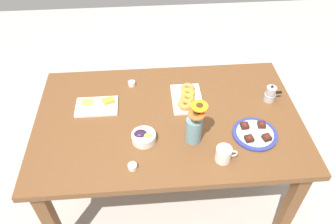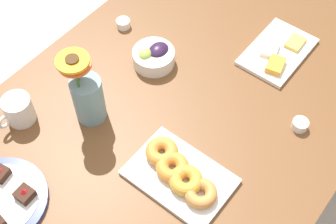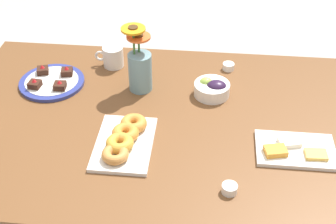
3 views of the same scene
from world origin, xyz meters
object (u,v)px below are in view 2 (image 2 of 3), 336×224
cheese_platter (278,52)px  jam_cup_berry (123,23)px  dining_table (168,135)px  flower_vase (87,96)px  croissant_platter (179,174)px  jam_cup_honey (300,124)px  coffee_mug (18,110)px  grape_bowl (154,56)px

cheese_platter → jam_cup_berry: size_ratio=5.42×
dining_table → flower_vase: (0.13, -0.19, 0.18)m
jam_cup_berry → flower_vase: (0.34, 0.17, 0.08)m
jam_cup_berry → croissant_platter: bearing=55.7°
croissant_platter → dining_table: bearing=-132.8°
jam_cup_honey → jam_cup_berry: (0.00, -0.69, 0.00)m
cheese_platter → flower_vase: 0.65m
dining_table → flower_vase: bearing=-56.4°
coffee_mug → jam_cup_berry: 0.48m
flower_vase → cheese_platter: bearing=150.7°
flower_vase → croissant_platter: bearing=89.2°
cheese_platter → jam_cup_berry: 0.53m
jam_cup_berry → flower_vase: bearing=26.8°
croissant_platter → jam_cup_honey: (-0.35, 0.18, -0.01)m
croissant_platter → flower_vase: bearing=-90.8°
dining_table → flower_vase: size_ratio=6.01×
jam_cup_berry → flower_vase: flower_vase is taller
cheese_platter → jam_cup_honey: (0.21, 0.20, 0.00)m
flower_vase → coffee_mug: bearing=-48.1°
dining_table → coffee_mug: 0.46m
dining_table → jam_cup_honey: jam_cup_honey is taller
jam_cup_honey → jam_cup_berry: 0.69m
cheese_platter → jam_cup_honey: 0.29m
dining_table → jam_cup_honey: (-0.22, 0.32, 0.10)m
dining_table → flower_vase: 0.29m
croissant_platter → jam_cup_honey: 0.39m
dining_table → jam_cup_honey: 0.40m
cheese_platter → flower_vase: bearing=-29.3°
jam_cup_berry → dining_table: bearing=59.6°
coffee_mug → jam_cup_berry: bearing=-177.7°
coffee_mug → cheese_platter: 0.84m
grape_bowl → cheese_platter: grape_bowl is taller
dining_table → jam_cup_honey: bearing=124.2°
dining_table → coffee_mug: (0.27, -0.35, 0.13)m
grape_bowl → croissant_platter: bearing=48.4°
cheese_platter → croissant_platter: bearing=2.2°
coffee_mug → jam_cup_honey: 0.82m
cheese_platter → croissant_platter: croissant_platter is taller
dining_table → jam_cup_berry: jam_cup_berry is taller
grape_bowl → jam_cup_honey: size_ratio=2.84×
grape_bowl → croissant_platter: (0.28, 0.32, -0.01)m
grape_bowl → jam_cup_honey: bearing=97.5°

